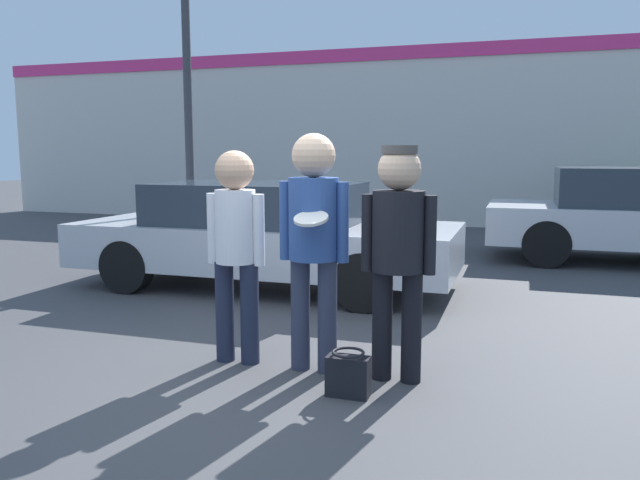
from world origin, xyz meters
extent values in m
plane|color=#3F3F42|center=(0.00, 0.00, 0.00)|extent=(56.00, 56.00, 0.00)
cube|color=silver|center=(0.00, 10.41, 2.05)|extent=(24.00, 0.18, 4.10)
cube|color=#E0337A|center=(0.00, 10.30, 3.95)|extent=(24.00, 0.04, 0.30)
cylinder|color=#1E2338|center=(-0.45, 0.24, 0.41)|extent=(0.15, 0.15, 0.82)
cylinder|color=#1E2338|center=(-0.23, 0.24, 0.41)|extent=(0.15, 0.15, 0.82)
cylinder|color=silver|center=(-0.34, 0.24, 1.11)|extent=(0.32, 0.32, 0.58)
cylinder|color=silver|center=(-0.54, 0.24, 1.09)|extent=(0.09, 0.09, 0.56)
cylinder|color=silver|center=(-0.14, 0.24, 1.09)|extent=(0.09, 0.09, 0.56)
sphere|color=tan|center=(-0.34, 0.24, 1.55)|extent=(0.31, 0.31, 0.31)
cylinder|color=#2D3347|center=(0.20, 0.24, 0.44)|extent=(0.15, 0.15, 0.88)
cylinder|color=#2D3347|center=(0.42, 0.24, 0.44)|extent=(0.15, 0.15, 0.88)
cylinder|color=#2D4C8C|center=(0.31, 0.24, 1.19)|extent=(0.38, 0.38, 0.62)
cylinder|color=#2D4C8C|center=(0.08, 0.24, 1.17)|extent=(0.09, 0.09, 0.60)
cylinder|color=#2D4C8C|center=(0.54, 0.24, 1.17)|extent=(0.09, 0.09, 0.60)
sphere|color=#DBB28E|center=(0.31, 0.24, 1.67)|extent=(0.33, 0.33, 0.33)
cylinder|color=silver|center=(0.38, -0.03, 1.22)|extent=(0.25, 0.24, 0.10)
cylinder|color=black|center=(0.86, 0.22, 0.41)|extent=(0.15, 0.15, 0.83)
cylinder|color=black|center=(1.08, 0.22, 0.41)|extent=(0.15, 0.15, 0.83)
cylinder|color=black|center=(0.97, 0.22, 1.12)|extent=(0.38, 0.38, 0.59)
cylinder|color=black|center=(0.74, 0.22, 1.10)|extent=(0.09, 0.09, 0.57)
cylinder|color=black|center=(1.20, 0.22, 1.10)|extent=(0.09, 0.09, 0.57)
sphere|color=#DBB28E|center=(0.97, 0.22, 1.57)|extent=(0.31, 0.31, 0.31)
cylinder|color=#4C4742|center=(0.97, 0.22, 1.71)|extent=(0.26, 0.26, 0.06)
cube|color=#B7BABF|center=(-1.23, 2.95, 0.54)|extent=(4.75, 1.85, 0.54)
cube|color=#28333D|center=(-1.33, 2.95, 1.06)|extent=(2.47, 1.59, 0.50)
cylinder|color=black|center=(0.24, 3.78, 0.32)|extent=(0.65, 0.22, 0.65)
cylinder|color=black|center=(0.24, 2.13, 0.32)|extent=(0.65, 0.22, 0.65)
cylinder|color=black|center=(-2.71, 3.78, 0.32)|extent=(0.65, 0.22, 0.65)
cylinder|color=black|center=(-2.71, 2.13, 0.32)|extent=(0.65, 0.22, 0.65)
cube|color=#28333D|center=(3.52, 6.34, 1.17)|extent=(2.40, 1.66, 0.59)
cylinder|color=black|center=(2.19, 7.21, 0.35)|extent=(0.70, 0.22, 0.70)
cylinder|color=black|center=(2.19, 5.48, 0.35)|extent=(0.70, 0.22, 0.70)
cylinder|color=#38383D|center=(-2.86, 3.98, 2.68)|extent=(0.12, 0.12, 5.37)
cube|color=black|center=(0.71, -0.19, 0.14)|extent=(0.30, 0.14, 0.29)
torus|color=black|center=(0.71, -0.19, 0.32)|extent=(0.23, 0.23, 0.02)
camera|label=1|loc=(1.81, -4.21, 1.69)|focal=35.00mm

